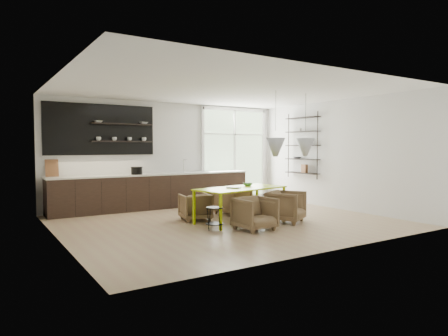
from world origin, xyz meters
TOP-DOWN VIEW (x-y plane):
  - room at (0.58, 1.10)m, footprint 7.02×6.01m
  - kitchen_run at (-0.69, 2.69)m, footprint 5.54×0.69m
  - right_shelving at (3.36, 1.17)m, footprint 0.26×1.22m
  - dining_table at (0.26, -0.15)m, footprint 2.21×1.29m
  - armchair_back_left at (-0.51, 0.55)m, footprint 0.76×0.77m
  - armchair_back_right at (0.65, 0.81)m, footprint 0.91×0.93m
  - armchair_front_left at (-0.03, -1.06)m, footprint 0.74×0.76m
  - armchair_front_right at (1.06, -0.74)m, footprint 1.02×1.03m
  - wire_stool at (-0.71, -0.63)m, footprint 0.36×0.36m
  - table_book at (-0.03, -0.21)m, footprint 0.33×0.36m
  - table_bowl at (0.60, 0.06)m, footprint 0.28×0.28m

SIDE VIEW (x-z plane):
  - wire_stool at x=-0.71m, z-range 0.07..0.52m
  - armchair_back_left at x=-0.51m, z-range 0.00..0.60m
  - armchair_front_left at x=-0.03m, z-range 0.00..0.66m
  - armchair_front_right at x=1.06m, z-range 0.00..0.69m
  - armchair_back_right at x=0.65m, z-range 0.00..0.69m
  - kitchen_run at x=-0.69m, z-range -0.78..1.97m
  - dining_table at x=0.26m, z-range 0.33..1.08m
  - table_book at x=-0.03m, z-range 0.76..0.78m
  - table_bowl at x=0.60m, z-range 0.76..0.82m
  - room at x=0.58m, z-range 0.00..2.92m
  - right_shelving at x=3.36m, z-range 0.70..2.60m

